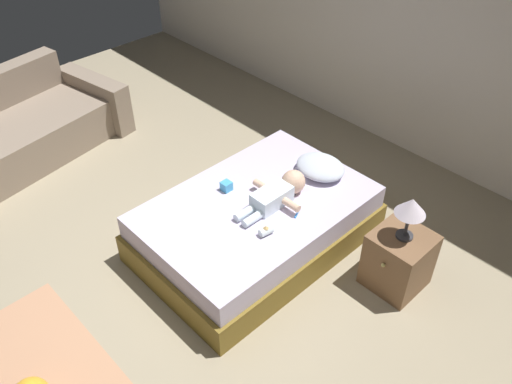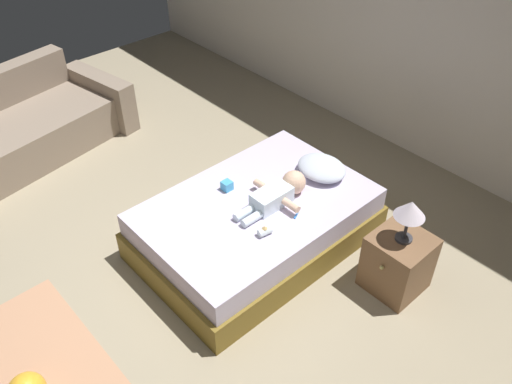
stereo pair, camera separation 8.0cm
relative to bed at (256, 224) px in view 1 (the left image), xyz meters
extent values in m
plane|color=gray|center=(-0.16, -0.88, -0.22)|extent=(8.00, 8.00, 0.00)
cube|color=silver|center=(-0.16, 2.12, 1.19)|extent=(8.00, 0.12, 2.82)
cube|color=brown|center=(0.00, 0.00, -0.09)|extent=(1.23, 1.83, 0.25)
cube|color=silver|center=(0.00, 0.00, 0.13)|extent=(1.18, 1.76, 0.20)
ellipsoid|color=silver|center=(0.10, 0.64, 0.29)|extent=(0.42, 0.35, 0.12)
cube|color=white|center=(0.11, 0.07, 0.30)|extent=(0.17, 0.32, 0.14)
sphere|color=beige|center=(0.11, 0.31, 0.32)|extent=(0.19, 0.19, 0.19)
cylinder|color=beige|center=(-0.05, 0.11, 0.30)|extent=(0.16, 0.06, 0.06)
cylinder|color=beige|center=(0.26, 0.11, 0.30)|extent=(0.15, 0.06, 0.06)
cylinder|color=white|center=(0.06, -0.17, 0.26)|extent=(0.06, 0.18, 0.06)
cylinder|color=white|center=(0.15, -0.17, 0.26)|extent=(0.06, 0.18, 0.06)
cube|color=#2E84F1|center=(0.31, 0.14, 0.24)|extent=(0.06, 0.12, 0.01)
cube|color=white|center=(0.28, 0.20, 0.25)|extent=(0.02, 0.03, 0.01)
cube|color=gray|center=(-2.42, -0.85, -0.02)|extent=(1.00, 1.79, 0.41)
cube|color=gray|center=(-2.59, 0.08, 0.05)|extent=(0.94, 0.36, 0.54)
cube|color=brown|center=(1.03, 0.47, 0.02)|extent=(0.40, 0.40, 0.48)
sphere|color=tan|center=(1.03, 0.26, 0.13)|extent=(0.03, 0.03, 0.03)
cylinder|color=#333338|center=(1.03, 0.47, 0.27)|extent=(0.12, 0.12, 0.02)
cylinder|color=#333338|center=(1.03, 0.47, 0.38)|extent=(0.02, 0.02, 0.20)
cone|color=silver|center=(1.03, 0.47, 0.54)|extent=(0.22, 0.22, 0.13)
cube|color=tan|center=(-0.15, -2.01, -0.22)|extent=(1.28, 1.11, 0.01)
cube|color=#44A8E0|center=(-0.27, -0.07, 0.27)|extent=(0.08, 0.08, 0.08)
cylinder|color=white|center=(0.31, -0.20, 0.26)|extent=(0.08, 0.11, 0.06)
cone|color=#E2B66D|center=(0.31, -0.20, 0.30)|extent=(0.04, 0.04, 0.02)
camera|label=1|loc=(2.26, -2.16, 2.88)|focal=37.08mm
camera|label=2|loc=(2.31, -2.10, 2.88)|focal=37.08mm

